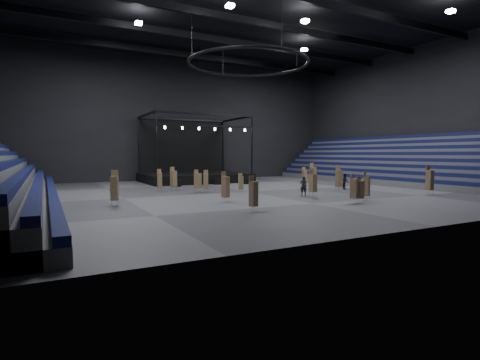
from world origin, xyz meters
name	(u,v)px	position (x,y,z in m)	size (l,w,h in m)	color
floor	(248,192)	(0.00, 0.00, 0.00)	(50.00, 50.00, 0.00)	#4F4F51
ceiling	(248,13)	(0.00, 0.00, 18.00)	(50.00, 42.00, 0.20)	black
wall_back	(181,120)	(0.00, 21.00, 9.00)	(50.00, 0.20, 18.00)	black
wall_front	(443,56)	(0.00, -21.00, 9.00)	(50.00, 0.20, 18.00)	black
wall_right	(413,115)	(25.00, 0.00, 9.00)	(0.20, 42.00, 18.00)	black
bleachers_right	(401,170)	(22.94, 0.00, 1.73)	(7.20, 40.00, 6.40)	#535356
stage	(193,171)	(0.00, 16.24, 1.45)	(14.00, 10.00, 9.20)	black
truss_ring	(248,64)	(0.00, 0.00, 13.00)	(12.30, 12.30, 5.15)	black
roof_girders	(248,21)	(0.00, 0.00, 17.20)	(49.00, 30.35, 0.70)	black
floodlights	(270,14)	(0.00, -4.00, 16.60)	(28.60, 16.60, 0.25)	white
flight_case_left	(176,183)	(-4.69, 9.25, 0.38)	(1.13, 0.56, 0.75)	black
flight_case_mid	(219,181)	(1.07, 9.75, 0.42)	(1.27, 0.63, 0.84)	black
flight_case_right	(248,181)	(4.81, 8.75, 0.37)	(1.11, 0.55, 0.74)	black
chair_stack_0	(339,178)	(8.57, -4.06, 1.38)	(0.59, 0.59, 2.65)	silver
chair_stack_1	(304,176)	(9.54, 3.03, 1.21)	(0.55, 0.55, 2.31)	silver
chair_stack_2	(360,189)	(3.53, -11.99, 1.11)	(0.49, 0.49, 2.11)	silver
chair_stack_3	(225,186)	(-5.75, -6.67, 1.30)	(0.64, 0.64, 2.52)	silver
chair_stack_4	(241,182)	(-1.24, -0.74, 1.06)	(0.52, 0.52, 1.99)	silver
chair_stack_5	(367,186)	(5.37, -10.89, 1.24)	(0.58, 0.58, 2.43)	silver
chair_stack_6	(253,193)	(-6.20, -11.99, 1.26)	(0.56, 0.56, 2.46)	silver
chair_stack_7	(114,188)	(-14.00, -4.79, 1.40)	(0.67, 0.67, 2.71)	silver
chair_stack_8	(313,175)	(8.19, -0.25, 1.49)	(0.57, 0.57, 2.90)	silver
chair_stack_9	(160,180)	(-8.13, 4.11, 1.21)	(0.47, 0.47, 2.36)	silver
chair_stack_10	(430,180)	(14.00, -10.53, 1.44)	(0.54, 0.54, 2.80)	silver
chair_stack_11	(173,178)	(-6.45, 4.75, 1.33)	(0.68, 0.68, 2.52)	silver
chair_stack_12	(313,183)	(3.01, -6.73, 1.30)	(0.60, 0.60, 2.46)	silver
chair_stack_13	(198,180)	(-5.04, 1.29, 1.25)	(0.72, 0.72, 2.33)	silver
chair_stack_14	(206,181)	(-4.22, 1.15, 1.21)	(0.63, 0.63, 2.30)	silver
chair_stack_15	(354,188)	(2.87, -11.99, 1.22)	(0.67, 0.67, 2.32)	silver
man_center	(303,186)	(3.00, -5.37, 0.89)	(0.65, 0.43, 1.78)	black
crew_member	(345,181)	(10.75, -2.64, 0.86)	(0.84, 0.65, 1.73)	black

